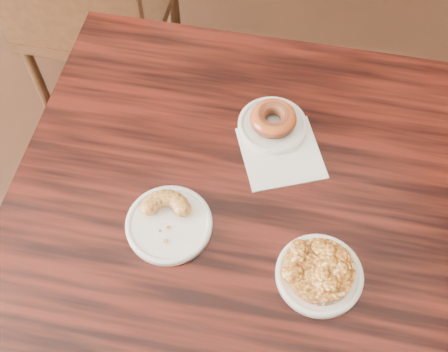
{
  "coord_description": "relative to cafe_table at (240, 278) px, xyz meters",
  "views": [
    {
      "loc": [
        0.12,
        -0.38,
        1.75
      ],
      "look_at": [
        0.2,
        0.19,
        0.8
      ],
      "focal_mm": 45.0,
      "sensor_mm": 36.0,
      "label": 1
    }
  ],
  "objects": [
    {
      "name": "glazed_donut",
      "position": [
        0.09,
        0.19,
        0.41
      ],
      "size": [
        0.1,
        0.1,
        0.04
      ],
      "primitive_type": "torus",
      "color": "#974116",
      "rests_on": "plate_donut"
    },
    {
      "name": "room_walls",
      "position": [
        -0.23,
        -0.13,
        1.02
      ],
      "size": [
        5.02,
        5.02,
        2.8
      ],
      "color": "tan",
      "rests_on": "floor"
    },
    {
      "name": "plate_fritter",
      "position": [
        0.12,
        -0.16,
        0.38
      ],
      "size": [
        0.16,
        0.16,
        0.01
      ],
      "primitive_type": "cylinder",
      "color": "white",
      "rests_on": "cafe_table"
    },
    {
      "name": "apple_fritter",
      "position": [
        0.12,
        -0.16,
        0.41
      ],
      "size": [
        0.17,
        0.17,
        0.04
      ],
      "primitive_type": null,
      "color": "#451A07",
      "rests_on": "plate_fritter"
    },
    {
      "name": "plate_donut",
      "position": [
        0.09,
        0.19,
        0.39
      ],
      "size": [
        0.15,
        0.15,
        0.01
      ],
      "primitive_type": "cylinder",
      "color": "silver",
      "rests_on": "napkin"
    },
    {
      "name": "plate_cruller",
      "position": [
        -0.15,
        -0.01,
        0.38
      ],
      "size": [
        0.17,
        0.17,
        0.01
      ],
      "primitive_type": "cylinder",
      "color": "white",
      "rests_on": "cafe_table"
    },
    {
      "name": "chair_far",
      "position": [
        -0.32,
        0.96,
        0.08
      ],
      "size": [
        0.62,
        0.62,
        0.9
      ],
      "primitive_type": null,
      "rotation": [
        0.0,
        0.0,
        2.82
      ],
      "color": "black",
      "rests_on": "floor"
    },
    {
      "name": "cruller_fragment",
      "position": [
        -0.15,
        -0.01,
        0.4
      ],
      "size": [
        0.11,
        0.11,
        0.03
      ],
      "primitive_type": null,
      "color": "brown",
      "rests_on": "plate_cruller"
    },
    {
      "name": "napkin",
      "position": [
        0.1,
        0.12,
        0.38
      ],
      "size": [
        0.17,
        0.17,
        0.0
      ],
      "primitive_type": "cube",
      "rotation": [
        0.0,
        0.0,
        0.08
      ],
      "color": "white",
      "rests_on": "cafe_table"
    },
    {
      "name": "cafe_table",
      "position": [
        0.0,
        0.0,
        0.0
      ],
      "size": [
        1.23,
        1.23,
        0.75
      ],
      "primitive_type": "cube",
      "rotation": [
        0.0,
        0.0,
        -0.33
      ],
      "color": "black",
      "rests_on": "floor"
    }
  ]
}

